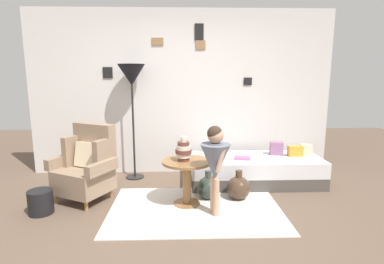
# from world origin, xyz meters

# --- Properties ---
(ground_plane) EXTENTS (12.00, 12.00, 0.00)m
(ground_plane) POSITION_xyz_m (0.00, 0.00, 0.00)
(ground_plane) COLOR brown
(gallery_wall) EXTENTS (4.80, 0.12, 2.60)m
(gallery_wall) POSITION_xyz_m (-0.00, 1.95, 1.30)
(gallery_wall) COLOR silver
(gallery_wall) RESTS_ON ground
(rug) EXTENTS (2.04, 1.38, 0.01)m
(rug) POSITION_xyz_m (0.17, 0.43, 0.01)
(rug) COLOR silver
(rug) RESTS_ON ground
(armchair) EXTENTS (0.90, 0.82, 0.97)m
(armchair) POSITION_xyz_m (-1.21, 0.81, 0.44)
(armchair) COLOR #9E7042
(armchair) RESTS_ON ground
(daybed) EXTENTS (1.90, 0.81, 0.40)m
(daybed) POSITION_xyz_m (1.10, 1.32, 0.20)
(daybed) COLOR #4C4742
(daybed) RESTS_ON ground
(pillow_head) EXTENTS (0.17, 0.14, 0.17)m
(pillow_head) POSITION_xyz_m (1.87, 1.38, 0.48)
(pillow_head) COLOR beige
(pillow_head) RESTS_ON daybed
(pillow_mid) EXTENTS (0.21, 0.12, 0.15)m
(pillow_mid) POSITION_xyz_m (1.70, 1.36, 0.47)
(pillow_mid) COLOR orange
(pillow_mid) RESTS_ON daybed
(pillow_back) EXTENTS (0.20, 0.15, 0.19)m
(pillow_back) POSITION_xyz_m (1.44, 1.44, 0.50)
(pillow_back) COLOR gray
(pillow_back) RESTS_ON daybed
(side_table) EXTENTS (0.61, 0.61, 0.57)m
(side_table) POSITION_xyz_m (0.07, 0.58, 0.41)
(side_table) COLOR olive
(side_table) RESTS_ON ground
(vase_striped) EXTENTS (0.20, 0.20, 0.30)m
(vase_striped) POSITION_xyz_m (0.04, 0.57, 0.69)
(vase_striped) COLOR brown
(vase_striped) RESTS_ON side_table
(floor_lamp) EXTENTS (0.41, 0.41, 1.75)m
(floor_lamp) POSITION_xyz_m (-0.73, 1.63, 1.53)
(floor_lamp) COLOR black
(floor_lamp) RESTS_ON ground
(person_child) EXTENTS (0.34, 0.34, 1.04)m
(person_child) POSITION_xyz_m (0.39, 0.28, 0.66)
(person_child) COLOR tan
(person_child) RESTS_ON ground
(book_on_daybed) EXTENTS (0.25, 0.20, 0.03)m
(book_on_daybed) POSITION_xyz_m (0.88, 1.22, 0.42)
(book_on_daybed) COLOR #AB5E92
(book_on_daybed) RESTS_ON daybed
(demijohn_near) EXTENTS (0.29, 0.29, 0.38)m
(demijohn_near) POSITION_xyz_m (0.35, 0.75, 0.15)
(demijohn_near) COLOR #2D3D33
(demijohn_near) RESTS_ON ground
(demijohn_far) EXTENTS (0.30, 0.30, 0.39)m
(demijohn_far) POSITION_xyz_m (0.74, 0.72, 0.16)
(demijohn_far) COLOR #473323
(demijohn_far) RESTS_ON ground
(magazine_basket) EXTENTS (0.28, 0.28, 0.28)m
(magazine_basket) POSITION_xyz_m (-1.63, 0.37, 0.14)
(magazine_basket) COLOR black
(magazine_basket) RESTS_ON ground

